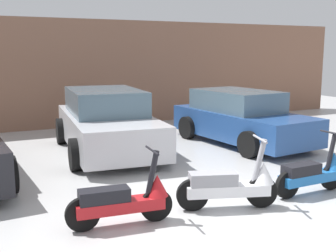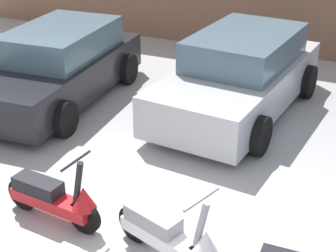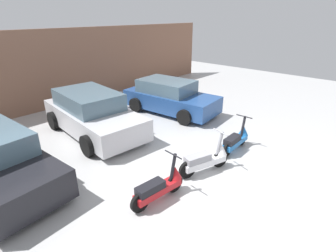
{
  "view_description": "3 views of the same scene",
  "coord_description": "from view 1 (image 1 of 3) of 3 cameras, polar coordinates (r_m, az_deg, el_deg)",
  "views": [
    {
      "loc": [
        -3.46,
        -4.79,
        2.35
      ],
      "look_at": [
        -0.09,
        2.33,
        0.96
      ],
      "focal_mm": 45.0,
      "sensor_mm": 36.0,
      "label": 1
    },
    {
      "loc": [
        1.91,
        -3.97,
        4.11
      ],
      "look_at": [
        -0.76,
        1.9,
        0.89
      ],
      "focal_mm": 55.0,
      "sensor_mm": 36.0,
      "label": 2
    },
    {
      "loc": [
        -5.14,
        -2.99,
        3.93
      ],
      "look_at": [
        0.15,
        1.8,
        0.85
      ],
      "focal_mm": 28.0,
      "sensor_mm": 36.0,
      "label": 3
    }
  ],
  "objects": [
    {
      "name": "car_rear_center",
      "position": [
        10.06,
        -8.28,
        0.5
      ],
      "size": [
        2.41,
        4.49,
        1.47
      ],
      "rotation": [
        0.0,
        0.0,
        -1.66
      ],
      "color": "#B7B7BC",
      "rests_on": "ground_plane"
    },
    {
      "name": "scooter_front_center",
      "position": [
        7.48,
        19.11,
        -5.97
      ],
      "size": [
        1.46,
        0.52,
        1.02
      ],
      "rotation": [
        0.0,
        0.0,
        0.03
      ],
      "color": "black",
      "rests_on": "ground_plane"
    },
    {
      "name": "scooter_front_left",
      "position": [
        5.84,
        -5.85,
        -9.87
      ],
      "size": [
        1.49,
        0.54,
        1.04
      ],
      "rotation": [
        0.0,
        0.0,
        -0.09
      ],
      "color": "black",
      "rests_on": "ground_plane"
    },
    {
      "name": "ground_plane",
      "position": [
        6.35,
        10.0,
        -11.83
      ],
      "size": [
        28.0,
        28.0,
        0.0
      ],
      "primitive_type": "plane",
      "color": "#B2B2B2"
    },
    {
      "name": "wall_back",
      "position": [
        13.62,
        -10.65,
        7.02
      ],
      "size": [
        19.6,
        0.12,
        3.36
      ],
      "primitive_type": "cube",
      "color": "#845B47",
      "rests_on": "ground_plane"
    },
    {
      "name": "scooter_front_right",
      "position": [
        6.46,
        8.67,
        -7.79
      ],
      "size": [
        1.51,
        0.75,
        1.09
      ],
      "rotation": [
        0.0,
        0.0,
        -0.31
      ],
      "color": "black",
      "rests_on": "ground_plane"
    },
    {
      "name": "car_rear_right",
      "position": [
        11.06,
        9.83,
        1.04
      ],
      "size": [
        2.25,
        4.17,
        1.36
      ],
      "rotation": [
        0.0,
        0.0,
        -1.47
      ],
      "color": "navy",
      "rests_on": "ground_plane"
    }
  ]
}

